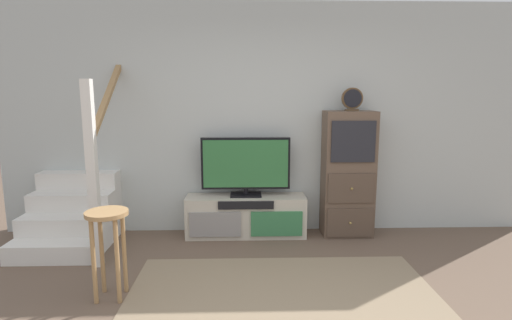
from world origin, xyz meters
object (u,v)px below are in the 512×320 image
object	(u,v)px
bar_stool_near	(108,234)
side_cabinet	(348,174)
media_console	(246,216)
desk_clock	(352,99)
television	(246,165)

from	to	relation	value
bar_stool_near	side_cabinet	bearing A→B (deg)	31.63
media_console	bar_stool_near	size ratio (longest dim) A/B	1.88
side_cabinet	bar_stool_near	size ratio (longest dim) A/B	1.98
desk_clock	television	bearing A→B (deg)	178.63
media_console	side_cabinet	size ratio (longest dim) A/B	0.95
media_console	bar_stool_near	bearing A→B (deg)	-128.39
television	side_cabinet	world-z (taller)	side_cabinet
bar_stool_near	television	bearing A→B (deg)	52.08
media_console	desk_clock	world-z (taller)	desk_clock
media_console	side_cabinet	xyz separation A→B (m)	(1.20, 0.01, 0.49)
side_cabinet	bar_stool_near	distance (m)	2.73
media_console	side_cabinet	world-z (taller)	side_cabinet
desk_clock	bar_stool_near	distance (m)	2.92
media_console	side_cabinet	bearing A→B (deg)	0.49
bar_stool_near	media_console	bearing A→B (deg)	51.61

